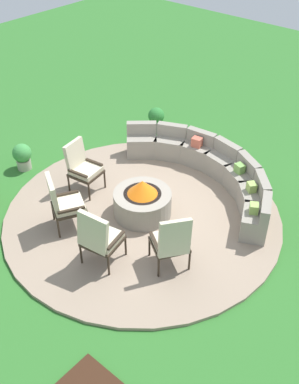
# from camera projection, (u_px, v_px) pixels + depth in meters

# --- Properties ---
(ground_plane) EXTENTS (24.00, 24.00, 0.00)m
(ground_plane) POSITION_uv_depth(u_px,v_px,m) (143.00, 216.00, 8.68)
(ground_plane) COLOR #2D6B28
(patio_circle) EXTENTS (5.19, 5.19, 0.06)m
(patio_circle) POSITION_uv_depth(u_px,v_px,m) (143.00, 214.00, 8.66)
(patio_circle) COLOR gray
(patio_circle) RESTS_ON ground_plane
(fire_pit) EXTENTS (1.08, 1.08, 0.75)m
(fire_pit) POSITION_uv_depth(u_px,v_px,m) (142.00, 201.00, 8.46)
(fire_pit) COLOR gray
(fire_pit) RESTS_ON patio_circle
(curved_stone_bench) EXTENTS (3.96, 1.81, 0.74)m
(curved_stone_bench) POSITION_uv_depth(u_px,v_px,m) (209.00, 169.00, 9.29)
(curved_stone_bench) COLOR gray
(curved_stone_bench) RESTS_ON patio_circle
(lounge_chair_front_left) EXTENTS (0.65, 0.61, 1.04)m
(lounge_chair_front_left) POSITION_uv_depth(u_px,v_px,m) (82.00, 166.00, 8.94)
(lounge_chair_front_left) COLOR #2D2319
(lounge_chair_front_left) RESTS_ON patio_circle
(lounge_chair_front_right) EXTENTS (0.76, 0.79, 1.12)m
(lounge_chair_front_right) POSITION_uv_depth(u_px,v_px,m) (63.00, 202.00, 8.01)
(lounge_chair_front_right) COLOR #2D2319
(lounge_chair_front_right) RESTS_ON patio_circle
(lounge_chair_back_left) EXTENTS (0.68, 0.67, 1.14)m
(lounge_chair_back_left) POSITION_uv_depth(u_px,v_px,m) (99.00, 237.00, 7.28)
(lounge_chair_back_left) COLOR #2D2319
(lounge_chair_back_left) RESTS_ON patio_circle
(lounge_chair_back_right) EXTENTS (0.76, 0.78, 1.08)m
(lounge_chair_back_right) POSITION_uv_depth(u_px,v_px,m) (171.00, 241.00, 7.23)
(lounge_chair_back_right) COLOR #2D2319
(lounge_chair_back_right) RESTS_ON patio_circle
(potted_plant_0) EXTENTS (0.40, 0.40, 0.59)m
(potted_plant_0) POSITION_uv_depth(u_px,v_px,m) (22.00, 156.00, 9.74)
(potted_plant_0) COLOR #A89E8E
(potted_plant_0) RESTS_ON ground_plane
(potted_plant_1) EXTENTS (0.39, 0.39, 0.61)m
(potted_plant_1) POSITION_uv_depth(u_px,v_px,m) (156.00, 119.00, 11.06)
(potted_plant_1) COLOR #605B56
(potted_plant_1) RESTS_ON ground_plane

